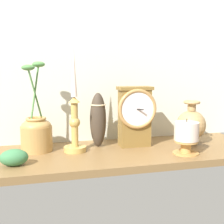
% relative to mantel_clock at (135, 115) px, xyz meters
% --- Properties ---
extents(ground_plane, '(1.00, 0.36, 0.02)m').
position_rel_mantel_clock_xyz_m(ground_plane, '(-0.05, -0.05, -0.13)').
color(ground_plane, brown).
extents(back_wall, '(1.20, 0.02, 0.65)m').
position_rel_mantel_clock_xyz_m(back_wall, '(-0.05, 0.14, 0.21)').
color(back_wall, silver).
rests_on(back_wall, ground_plane).
extents(mantel_clock, '(0.15, 0.09, 0.22)m').
position_rel_mantel_clock_xyz_m(mantel_clock, '(0.00, 0.00, 0.00)').
color(mantel_clock, brown).
rests_on(mantel_clock, ground_plane).
extents(candlestick_tall_left, '(0.08, 0.08, 0.37)m').
position_rel_mantel_clock_xyz_m(candlestick_tall_left, '(-0.23, -0.02, 0.00)').
color(candlestick_tall_left, tan).
rests_on(candlestick_tall_left, ground_plane).
extents(brass_vase_bulbous, '(0.11, 0.11, 0.17)m').
position_rel_mantel_clock_xyz_m(brass_vase_bulbous, '(0.22, -0.01, -0.04)').
color(brass_vase_bulbous, tan).
rests_on(brass_vase_bulbous, ground_plane).
extents(brass_vase_jar, '(0.11, 0.11, 0.31)m').
position_rel_mantel_clock_xyz_m(brass_vase_jar, '(-0.36, 0.02, -0.05)').
color(brass_vase_jar, '#AF8348').
rests_on(brass_vase_jar, ground_plane).
extents(pillar_candle_front, '(0.09, 0.09, 0.12)m').
position_rel_mantel_clock_xyz_m(pillar_candle_front, '(0.14, -0.14, -0.06)').
color(pillar_candle_front, '#BE8B49').
rests_on(pillar_candle_front, ground_plane).
extents(tall_ceramic_vase, '(0.06, 0.06, 0.20)m').
position_rel_mantel_clock_xyz_m(tall_ceramic_vase, '(-0.13, 0.03, -0.02)').
color(tall_ceramic_vase, '#3C3126').
rests_on(tall_ceramic_vase, ground_plane).
extents(ivy_sprig, '(0.08, 0.06, 0.05)m').
position_rel_mantel_clock_xyz_m(ivy_sprig, '(-0.43, -0.13, -0.09)').
color(ivy_sprig, '#3A7647').
rests_on(ivy_sprig, ground_plane).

